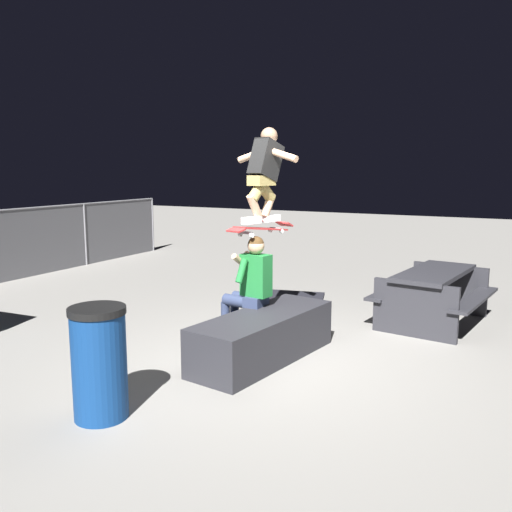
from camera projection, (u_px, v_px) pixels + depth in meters
ground_plane at (272, 360)px, 6.12m from camera, size 40.00×40.00×0.00m
ledge_box_main at (263, 337)px, 6.11m from camera, size 2.04×0.96×0.53m
person_sitting_on_ledge at (249, 285)px, 6.47m from camera, size 0.60×0.78×1.37m
skateboard at (261, 229)px, 6.45m from camera, size 1.04×0.42×0.13m
skater_airborne at (265, 171)px, 6.38m from camera, size 0.64×0.88×1.12m
kicker_ramp at (287, 312)px, 7.94m from camera, size 1.21×1.18×0.36m
picnic_table_back at (434, 288)px, 7.51m from camera, size 1.86×1.56×0.75m
trash_bin at (99, 363)px, 4.65m from camera, size 0.49×0.49×0.99m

